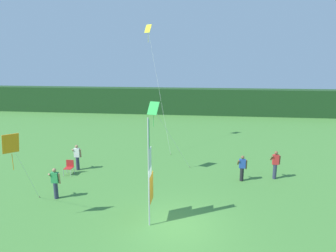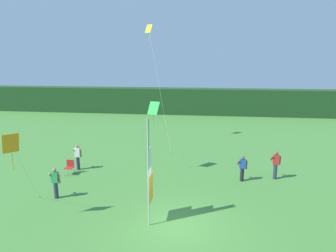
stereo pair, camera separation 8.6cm
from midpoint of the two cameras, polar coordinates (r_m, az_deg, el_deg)
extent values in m
plane|color=#478438|center=(13.80, 1.30, -18.35)|extent=(120.00, 120.00, 0.00)
cube|color=#1E421E|center=(39.77, 5.25, 4.62)|extent=(80.00, 2.40, 3.31)
cylinder|color=#B7B7BC|center=(12.90, -3.82, -8.87)|extent=(0.06, 0.06, 4.76)
cube|color=orange|center=(13.71, -3.36, -11.56)|extent=(0.02, 0.97, 1.27)
cube|color=white|center=(13.07, -3.58, -6.80)|extent=(0.02, 0.60, 1.27)
cube|color=green|center=(12.54, -3.80, -1.59)|extent=(0.02, 0.23, 1.27)
cylinder|color=#2D334C|center=(20.76, -16.65, -6.71)|extent=(0.22, 0.22, 0.87)
cube|color=white|center=(20.54, -16.78, -4.79)|extent=(0.36, 0.20, 0.58)
sphere|color=#A37556|center=(20.42, -16.85, -3.69)|extent=(0.20, 0.20, 0.20)
cylinder|color=#A37556|center=(20.66, -17.31, -4.54)|extent=(0.09, 0.48, 0.42)
cylinder|color=#A37556|center=(20.46, -16.17, -4.91)|extent=(0.09, 0.14, 0.56)
cylinder|color=black|center=(18.70, 13.51, -8.78)|extent=(0.22, 0.22, 0.80)
cube|color=#284CA8|center=(18.47, 13.61, -6.85)|extent=(0.36, 0.20, 0.54)
sphere|color=brown|center=(18.34, 13.67, -5.71)|extent=(0.20, 0.20, 0.20)
cylinder|color=brown|center=(18.49, 12.88, -6.66)|extent=(0.09, 0.48, 0.42)
cylinder|color=brown|center=(18.52, 14.31, -7.02)|extent=(0.09, 0.14, 0.56)
cylinder|color=#2D334C|center=(19.54, 19.22, -8.04)|extent=(0.22, 0.22, 0.91)
cube|color=red|center=(19.30, 19.38, -5.94)|extent=(0.36, 0.20, 0.60)
sphere|color=brown|center=(19.18, 19.47, -4.75)|extent=(0.20, 0.20, 0.20)
cylinder|color=brown|center=(19.29, 18.69, -5.68)|extent=(0.09, 0.48, 0.42)
cylinder|color=brown|center=(19.37, 20.04, -6.01)|extent=(0.09, 0.14, 0.56)
cylinder|color=#2D334C|center=(17.06, -20.37, -11.24)|extent=(0.22, 0.22, 0.87)
cube|color=#2D8E4C|center=(16.80, -20.55, -9.01)|extent=(0.36, 0.20, 0.55)
sphere|color=#A37556|center=(16.66, -20.66, -7.74)|extent=(0.20, 0.20, 0.20)
cylinder|color=#A37556|center=(16.93, -21.17, -8.71)|extent=(0.09, 0.48, 0.42)
cylinder|color=#A37556|center=(16.72, -19.82, -9.23)|extent=(0.09, 0.14, 0.56)
cylinder|color=#BCBCC1|center=(20.03, -19.11, -8.27)|extent=(0.03, 0.03, 0.42)
cylinder|color=#BCBCC1|center=(19.83, -17.85, -8.39)|extent=(0.03, 0.03, 0.42)
cylinder|color=#BCBCC1|center=(20.44, -18.52, -7.81)|extent=(0.03, 0.03, 0.42)
cylinder|color=#BCBCC1|center=(20.24, -17.28, -7.92)|extent=(0.03, 0.03, 0.42)
cube|color=#B22323|center=(20.06, -18.23, -7.49)|extent=(0.48, 0.48, 0.03)
cube|color=#B22323|center=(20.19, -17.99, -6.64)|extent=(0.48, 0.03, 0.44)
cylinder|color=brown|center=(23.06, 0.41, -5.27)|extent=(0.03, 0.03, 0.08)
cylinder|color=silver|center=(23.83, -1.79, 6.80)|extent=(2.23, 3.27, 9.42)
cube|color=yellow|center=(25.61, -3.86, 17.72)|extent=(0.62, 0.54, 0.66)
cylinder|color=yellow|center=(25.56, -3.83, 16.13)|extent=(0.02, 0.02, 0.70)
cylinder|color=brown|center=(20.43, 4.00, -7.67)|extent=(0.03, 0.03, 0.08)
cylinder|color=silver|center=(19.34, 0.71, -2.50)|extent=(2.24, 1.20, 4.15)
cube|color=green|center=(18.48, -2.91, 3.35)|extent=(0.74, 0.65, 0.75)
cylinder|color=green|center=(18.62, -2.88, 0.94)|extent=(0.02, 0.02, 0.70)
cylinder|color=brown|center=(17.61, -23.05, -12.11)|extent=(0.03, 0.03, 0.08)
cylinder|color=silver|center=(15.86, -25.07, -8.09)|extent=(0.50, 2.50, 3.65)
cube|color=orange|center=(14.22, -27.52, -2.94)|extent=(0.67, 0.67, 0.86)
cylinder|color=orange|center=(14.43, -27.20, -6.01)|extent=(0.02, 0.02, 0.70)
camera|label=1|loc=(0.04, -90.16, -0.03)|focal=32.58mm
camera|label=2|loc=(0.04, 89.84, 0.03)|focal=32.58mm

